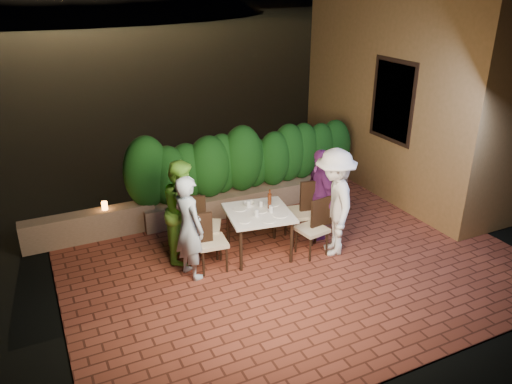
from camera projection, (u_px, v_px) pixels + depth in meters
ground at (300, 267)px, 7.78m from camera, size 400.00×400.00×0.00m
terrace_floor at (285, 255)px, 8.21m from camera, size 7.00×6.00×0.15m
building_wall at (411, 67)px, 9.86m from camera, size 1.60×5.00×5.00m
window_pane at (394, 101)px, 9.33m from camera, size 0.08×1.00×1.40m
window_frame at (393, 101)px, 9.33m from camera, size 0.06×1.15×1.55m
planter at (250, 197)px, 9.67m from camera, size 4.20×0.55×0.40m
hedge at (249, 161)px, 9.37m from camera, size 4.00×0.70×1.10m
parapet at (90, 226)px, 8.46m from camera, size 2.20×0.30×0.50m
hill at (61, 50)px, 59.80m from camera, size 52.00×40.00×22.00m
dining_table at (259, 233)px, 7.96m from camera, size 1.12×1.12×0.75m
plate_nw at (244, 221)px, 7.52m from camera, size 0.20×0.20×0.01m
plate_sw at (240, 209)px, 7.90m from camera, size 0.21×0.21×0.01m
plate_ne at (280, 215)px, 7.70m from camera, size 0.23×0.23×0.01m
plate_se at (273, 204)px, 8.06m from camera, size 0.21×0.21×0.01m
plate_centre at (260, 210)px, 7.85m from camera, size 0.24×0.24×0.01m
plate_front at (269, 221)px, 7.52m from camera, size 0.20×0.20×0.01m
glass_nw at (256, 213)px, 7.64m from camera, size 0.07×0.07×0.11m
glass_sw at (249, 204)px, 7.95m from camera, size 0.07×0.07×0.11m
glass_ne at (271, 209)px, 7.77m from camera, size 0.07×0.07×0.11m
glass_se at (261, 204)px, 7.95m from camera, size 0.06×0.06×0.11m
beer_bottle at (270, 199)px, 7.87m from camera, size 0.06×0.06×0.32m
bowl at (249, 204)px, 8.04m from camera, size 0.24×0.24×0.04m
chair_left_front at (212, 241)px, 7.52m from camera, size 0.49×0.49×0.96m
chair_left_back at (205, 225)px, 7.90m from camera, size 0.63×0.63×1.03m
chair_right_front at (312, 228)px, 7.93m from camera, size 0.49×0.49×0.93m
chair_right_back at (301, 211)px, 8.34m from camera, size 0.57×0.57×1.06m
diner_blue at (189, 227)px, 7.22m from camera, size 0.53×0.67×1.60m
diner_green at (184, 210)px, 7.72m from camera, size 0.92×0.99×1.63m
diner_white at (334, 203)px, 7.83m from camera, size 1.00×1.29×1.75m
diner_purple at (320, 194)px, 8.36m from camera, size 0.54×0.98×1.58m
parapet_lamp at (105, 206)px, 8.45m from camera, size 0.10×0.10×0.14m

